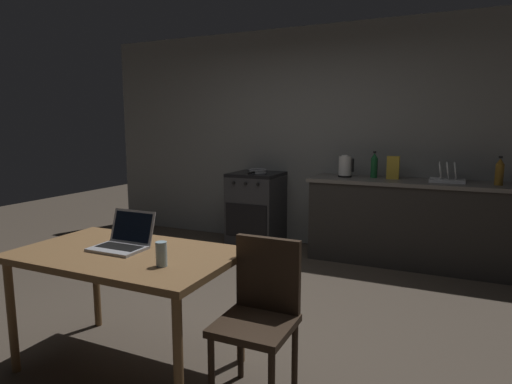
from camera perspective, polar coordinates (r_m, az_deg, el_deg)
The scene contains 14 objects.
ground_plane at distance 3.49m, azimuth -5.91°, elevation -16.54°, with size 12.00×12.00×0.00m, color #473D33.
back_wall at distance 5.33m, azimuth 10.33°, elevation 7.00°, with size 6.40×0.10×2.68m, color gray.
kitchen_counter at distance 4.94m, azimuth 19.79°, elevation -3.79°, with size 2.16×0.64×0.92m.
stove_oven at distance 5.39m, azimuth 0.05°, elevation -2.27°, with size 0.60×0.62×0.92m.
dining_table at distance 2.74m, azimuth -16.88°, elevation -9.05°, with size 1.32×0.80×0.74m.
chair at distance 2.43m, azimuth 0.59°, elevation -15.22°, with size 0.40×0.40×0.88m.
laptop at distance 2.78m, azimuth -17.30°, elevation -6.26°, with size 0.32×0.29×0.22m.
electric_kettle at distance 4.96m, azimuth 11.78°, elevation 3.33°, with size 0.17×0.15×0.25m.
bottle at distance 4.80m, azimuth 29.64°, elevation 2.38°, with size 0.08×0.08×0.28m.
frying_pan at distance 5.28m, azimuth 0.20°, elevation 2.81°, with size 0.23×0.40×0.05m.
drinking_glass at distance 2.38m, azimuth -12.46°, elevation -8.05°, with size 0.06×0.06×0.13m.
cereal_box at distance 4.89m, azimuth 17.76°, elevation 3.10°, with size 0.13×0.05×0.25m.
dish_rack at distance 4.84m, azimuth 24.08°, elevation 1.77°, with size 0.34×0.26×0.21m.
bottle_b at distance 4.98m, azimuth 15.44°, elevation 3.46°, with size 0.08×0.08×0.29m.
Camera 1 is at (1.62, -2.71, 1.49)m, focal length 30.09 mm.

